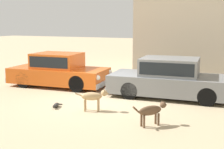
# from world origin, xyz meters

# --- Properties ---
(ground_plane) EXTENTS (80.00, 80.00, 0.00)m
(ground_plane) POSITION_xyz_m (0.00, 0.00, 0.00)
(ground_plane) COLOR tan
(parked_sedan_nearest) EXTENTS (4.37, 2.05, 1.41)m
(parked_sedan_nearest) POSITION_xyz_m (-2.66, 1.37, 0.70)
(parked_sedan_nearest) COLOR #D15619
(parked_sedan_nearest) RESTS_ON ground_plane
(parked_sedan_second) EXTENTS (4.62, 2.12, 1.43)m
(parked_sedan_second) POSITION_xyz_m (2.12, 1.43, 0.71)
(parked_sedan_second) COLOR slate
(parked_sedan_second) RESTS_ON ground_plane
(stray_dog_spotted) EXTENTS (0.75, 0.84, 0.64)m
(stray_dog_spotted) POSITION_xyz_m (2.39, -1.82, 0.41)
(stray_dog_spotted) COLOR brown
(stray_dog_spotted) RESTS_ON ground_plane
(stray_dog_tan) EXTENTS (1.00, 0.47, 0.70)m
(stray_dog_tan) POSITION_xyz_m (0.39, -1.24, 0.45)
(stray_dog_tan) COLOR tan
(stray_dog_tan) RESTS_ON ground_plane
(stray_cat) EXTENTS (0.33, 0.59, 0.15)m
(stray_cat) POSITION_xyz_m (-0.89, -1.42, 0.07)
(stray_cat) COLOR #2D2B28
(stray_cat) RESTS_ON ground_plane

